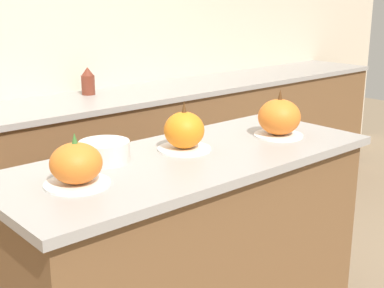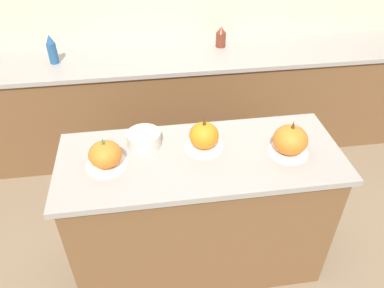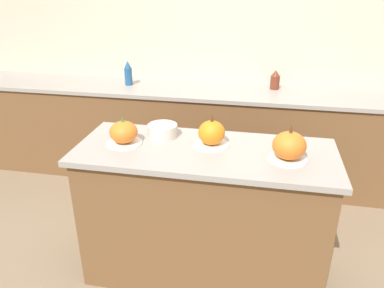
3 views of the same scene
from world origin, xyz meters
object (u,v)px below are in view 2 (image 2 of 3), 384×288
Objects in this scene: mixing_bowl at (144,139)px; pumpkin_cake_right at (290,141)px; bottle_short at (221,37)px; bottle_tall at (52,50)px; pumpkin_cake_left at (105,155)px; pumpkin_cake_center at (204,136)px.

pumpkin_cake_right is at bearing -13.44° from mixing_bowl.
mixing_bowl is (-0.72, -1.32, -0.03)m from bottle_short.
pumpkin_cake_right is 0.93× the size of bottle_tall.
pumpkin_cake_left is at bearing -71.26° from bottle_tall.
pumpkin_cake_right is 2.00m from bottle_tall.
pumpkin_cake_left is at bearing 178.09° from pumpkin_cake_right.
bottle_short is at bearing 92.52° from pumpkin_cake_right.
pumpkin_cake_left is 1.43m from bottle_tall.
bottle_tall is 1.37m from mixing_bowl.
bottle_short is at bearing 74.52° from pumpkin_cake_center.
mixing_bowl is (-0.78, 0.19, -0.04)m from pumpkin_cake_right.
pumpkin_cake_center is 1.14× the size of mixing_bowl.
bottle_tall is at bearing 108.74° from pumpkin_cake_left.
bottle_tall is 1.22× the size of mixing_bowl.
pumpkin_cake_left is at bearing -142.99° from mixing_bowl.
pumpkin_cake_center is at bearing 166.09° from pumpkin_cake_right.
pumpkin_cake_center is (0.53, 0.08, 0.01)m from pumpkin_cake_left.
bottle_tall is at bearing 136.24° from pumpkin_cake_right.
bottle_tall reaches higher than bottle_short.
pumpkin_cake_left is 0.95× the size of bottle_tall.
pumpkin_cake_left is 1.01× the size of pumpkin_cake_center.
bottle_tall is (-0.46, 1.35, 0.03)m from pumpkin_cake_left.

